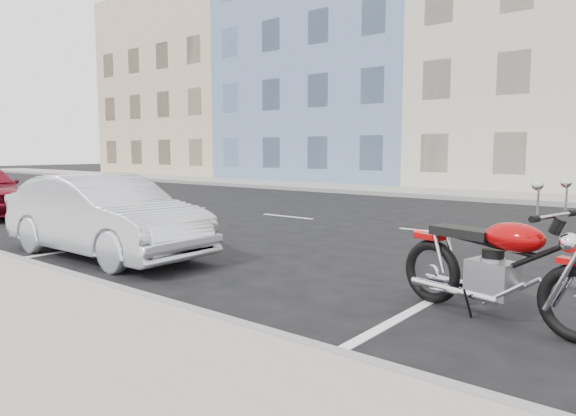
% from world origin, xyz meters
% --- Properties ---
extents(ground, '(120.00, 120.00, 0.00)m').
position_xyz_m(ground, '(0.00, 0.00, 0.00)').
color(ground, black).
rests_on(ground, ground).
extents(sidewalk_far, '(80.00, 3.40, 0.15)m').
position_xyz_m(sidewalk_far, '(-5.00, 8.70, 0.07)').
color(sidewalk_far, gray).
rests_on(sidewalk_far, ground).
extents(curb_near, '(80.00, 0.12, 0.16)m').
position_xyz_m(curb_near, '(-5.00, -7.00, 0.08)').
color(curb_near, gray).
rests_on(curb_near, ground).
extents(curb_far, '(80.00, 0.12, 0.16)m').
position_xyz_m(curb_far, '(-5.00, 7.00, 0.08)').
color(curb_far, gray).
rests_on(curb_far, ground).
extents(bldg_far_west, '(12.00, 12.00, 12.00)m').
position_xyz_m(bldg_far_west, '(-26.00, 16.30, 6.00)').
color(bldg_far_west, tan).
rests_on(bldg_far_west, ground).
extents(bldg_blue, '(12.00, 12.00, 13.00)m').
position_xyz_m(bldg_blue, '(-14.00, 16.30, 6.50)').
color(bldg_blue, slate).
rests_on(bldg_blue, ground).
extents(sedan_silver, '(4.01, 1.46, 1.31)m').
position_xyz_m(sedan_silver, '(-5.14, -5.73, 0.66)').
color(sedan_silver, '#B9BCC1').
rests_on(sedan_silver, ground).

